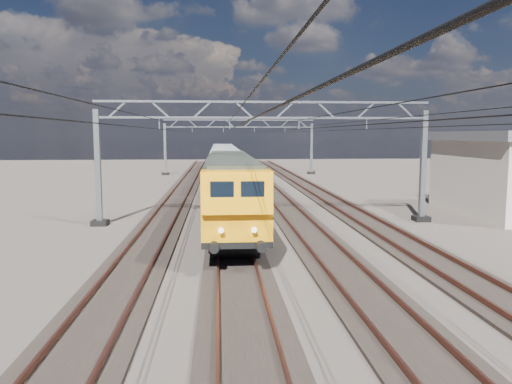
{
  "coord_description": "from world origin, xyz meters",
  "views": [
    {
      "loc": [
        -2.66,
        -24.85,
        5.19
      ],
      "look_at": [
        -0.85,
        -0.75,
        2.4
      ],
      "focal_mm": 35.0,
      "sensor_mm": 36.0,
      "label": 1
    }
  ],
  "objects": [
    {
      "name": "ground",
      "position": [
        0.0,
        0.0,
        0.0
      ],
      "size": [
        160.0,
        160.0,
        0.0
      ],
      "primitive_type": "plane",
      "color": "black",
      "rests_on": "ground"
    },
    {
      "name": "track_outer_west",
      "position": [
        -6.0,
        0.0,
        0.07
      ],
      "size": [
        2.6,
        140.0,
        0.3
      ],
      "color": "black",
      "rests_on": "ground"
    },
    {
      "name": "track_loco",
      "position": [
        -2.0,
        0.0,
        0.07
      ],
      "size": [
        2.6,
        140.0,
        0.3
      ],
      "color": "black",
      "rests_on": "ground"
    },
    {
      "name": "track_inner_east",
      "position": [
        2.0,
        0.0,
        0.07
      ],
      "size": [
        2.6,
        140.0,
        0.3
      ],
      "color": "black",
      "rests_on": "ground"
    },
    {
      "name": "track_outer_east",
      "position": [
        6.0,
        0.0,
        0.07
      ],
      "size": [
        2.6,
        140.0,
        0.3
      ],
      "color": "black",
      "rests_on": "ground"
    },
    {
      "name": "catenary_gantry_mid",
      "position": [
        0.0,
        4.0,
        3.91
      ],
      "size": [
        19.9,
        0.9,
        7.11
      ],
      "color": "gray",
      "rests_on": "ground"
    },
    {
      "name": "catenary_gantry_far",
      "position": [
        0.0,
        40.0,
        3.91
      ],
      "size": [
        19.9,
        0.9,
        7.11
      ],
      "color": "gray",
      "rests_on": "ground"
    },
    {
      "name": "overhead_wires",
      "position": [
        0.0,
        8.0,
        5.75
      ],
      "size": [
        12.03,
        140.0,
        0.53
      ],
      "color": "black",
      "rests_on": "ground"
    },
    {
      "name": "locomotive",
      "position": [
        -2.0,
        3.11,
        2.33
      ],
      "size": [
        2.76,
        21.1,
        3.62
      ],
      "color": "black",
      "rests_on": "ground"
    },
    {
      "name": "hopper_wagon_lead",
      "position": [
        -2.0,
        20.8,
        2.23
      ],
      "size": [
        3.38,
        13.0,
        3.25
      ],
      "color": "black",
      "rests_on": "ground"
    },
    {
      "name": "hopper_wagon_mid",
      "position": [
        -2.0,
        35.0,
        2.23
      ],
      "size": [
        3.38,
        13.0,
        3.25
      ],
      "color": "black",
      "rests_on": "ground"
    },
    {
      "name": "hopper_wagon_third",
      "position": [
        -2.0,
        49.2,
        2.23
      ],
      "size": [
        3.38,
        13.0,
        3.25
      ],
      "color": "black",
      "rests_on": "ground"
    }
  ]
}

